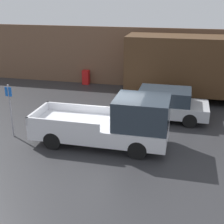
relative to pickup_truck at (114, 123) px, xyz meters
The scene contains 7 objects.
ground_plane 1.17m from the pickup_truck, 112.46° to the left, with size 60.00×60.00×0.00m, color #2D2D30.
building_wall 9.04m from the pickup_truck, 91.58° to the left, with size 28.00×0.15×3.88m.
pickup_truck is the anchor object (origin of this frame).
car 3.85m from the pickup_truck, 64.44° to the left, with size 4.52×1.91×1.53m.
delivery_truck 7.43m from the pickup_truck, 68.90° to the left, with size 7.60×2.46×3.68m.
parking_sign 4.51m from the pickup_truck, behind, with size 0.30×0.07×2.34m.
newspaper_box 9.55m from the pickup_truck, 114.88° to the left, with size 0.45×0.40×0.97m.
Camera 1 is at (2.87, -11.90, 5.85)m, focal length 50.00 mm.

